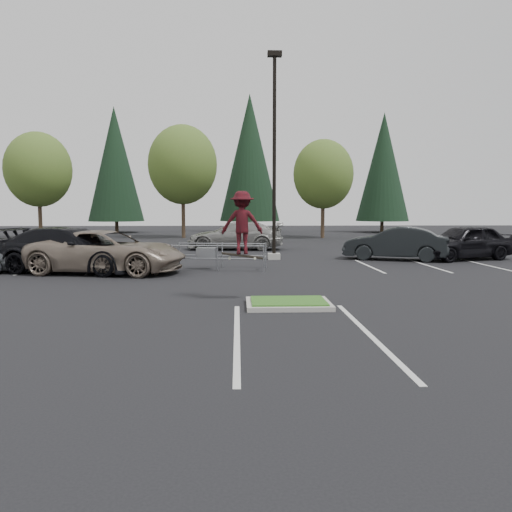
{
  "coord_description": "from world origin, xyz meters",
  "views": [
    {
      "loc": [
        -1.33,
        -12.89,
        2.57
      ],
      "look_at": [
        -0.8,
        1.5,
        1.18
      ],
      "focal_mm": 35.0,
      "sensor_mm": 36.0,
      "label": 1
    }
  ],
  "objects_px": {
    "skateboarder": "(242,223)",
    "decid_b": "(183,167)",
    "light_pole": "(274,168)",
    "decid_c": "(323,176)",
    "cart_corral": "(210,253)",
    "car_l_black": "(71,250)",
    "decid_a": "(38,172)",
    "car_r_black": "(465,242)",
    "car_r_charc": "(395,243)",
    "conif_a": "(115,164)",
    "conif_b": "(250,158)",
    "conif_c": "(383,167)",
    "car_far_silver": "(236,236)",
    "car_l_tan": "(107,252)"
  },
  "relations": [
    {
      "from": "conif_a",
      "to": "decid_a",
      "type": "bearing_deg",
      "value": -111.91
    },
    {
      "from": "decid_c",
      "to": "conif_c",
      "type": "xyz_separation_m",
      "value": [
        8.01,
        9.67,
        1.59
      ]
    },
    {
      "from": "conif_a",
      "to": "car_far_silver",
      "type": "distance_m",
      "value": 26.09
    },
    {
      "from": "decid_b",
      "to": "car_r_charc",
      "type": "xyz_separation_m",
      "value": [
        12.51,
        -19.03,
        -5.22
      ]
    },
    {
      "from": "car_r_charc",
      "to": "decid_a",
      "type": "bearing_deg",
      "value": -105.35
    },
    {
      "from": "decid_c",
      "to": "conif_b",
      "type": "relative_size",
      "value": 0.58
    },
    {
      "from": "cart_corral",
      "to": "decid_b",
      "type": "bearing_deg",
      "value": 105.66
    },
    {
      "from": "decid_c",
      "to": "skateboarder",
      "type": "xyz_separation_m",
      "value": [
        -7.19,
        -28.83,
        -3.1
      ]
    },
    {
      "from": "decid_b",
      "to": "car_l_black",
      "type": "relative_size",
      "value": 1.55
    },
    {
      "from": "light_pole",
      "to": "car_r_black",
      "type": "distance_m",
      "value": 10.2
    },
    {
      "from": "conif_c",
      "to": "car_l_black",
      "type": "relative_size",
      "value": 2.01
    },
    {
      "from": "decid_a",
      "to": "conif_a",
      "type": "xyz_separation_m",
      "value": [
        4.01,
        9.97,
        1.52
      ]
    },
    {
      "from": "car_r_black",
      "to": "car_r_charc",
      "type": "bearing_deg",
      "value": -107.79
    },
    {
      "from": "skateboarder",
      "to": "decid_b",
      "type": "bearing_deg",
      "value": -78.71
    },
    {
      "from": "decid_a",
      "to": "decid_b",
      "type": "distance_m",
      "value": 12.02
    },
    {
      "from": "car_l_tan",
      "to": "car_r_black",
      "type": "distance_m",
      "value": 17.1
    },
    {
      "from": "car_r_black",
      "to": "cart_corral",
      "type": "bearing_deg",
      "value": -92.37
    },
    {
      "from": "decid_b",
      "to": "conif_c",
      "type": "bearing_deg",
      "value": 24.14
    },
    {
      "from": "car_l_tan",
      "to": "car_r_charc",
      "type": "xyz_separation_m",
      "value": [
        13.0,
        4.5,
        -0.02
      ]
    },
    {
      "from": "car_far_silver",
      "to": "cart_corral",
      "type": "bearing_deg",
      "value": -2.22
    },
    {
      "from": "car_r_black",
      "to": "car_far_silver",
      "type": "relative_size",
      "value": 0.87
    },
    {
      "from": "decid_a",
      "to": "cart_corral",
      "type": "bearing_deg",
      "value": -54.8
    },
    {
      "from": "decid_c",
      "to": "conif_b",
      "type": "height_order",
      "value": "conif_b"
    },
    {
      "from": "decid_c",
      "to": "conif_c",
      "type": "relative_size",
      "value": 0.67
    },
    {
      "from": "conif_b",
      "to": "car_r_charc",
      "type": "distance_m",
      "value": 30.54
    },
    {
      "from": "conif_c",
      "to": "car_l_black",
      "type": "distance_m",
      "value": 39.51
    },
    {
      "from": "light_pole",
      "to": "car_l_black",
      "type": "distance_m",
      "value": 10.41
    },
    {
      "from": "car_r_charc",
      "to": "car_r_black",
      "type": "distance_m",
      "value": 3.5
    },
    {
      "from": "conif_b",
      "to": "decid_b",
      "type": "bearing_deg",
      "value": -121.09
    },
    {
      "from": "decid_a",
      "to": "car_l_black",
      "type": "height_order",
      "value": "decid_a"
    },
    {
      "from": "conif_b",
      "to": "car_l_tan",
      "type": "bearing_deg",
      "value": -100.98
    },
    {
      "from": "cart_corral",
      "to": "car_far_silver",
      "type": "height_order",
      "value": "car_far_silver"
    },
    {
      "from": "conif_a",
      "to": "conif_c",
      "type": "xyz_separation_m",
      "value": [
        28.0,
        -0.5,
        -0.25
      ]
    },
    {
      "from": "skateboarder",
      "to": "light_pole",
      "type": "bearing_deg",
      "value": -96.75
    },
    {
      "from": "decid_a",
      "to": "conif_a",
      "type": "bearing_deg",
      "value": 68.09
    },
    {
      "from": "decid_a",
      "to": "decid_b",
      "type": "height_order",
      "value": "decid_b"
    },
    {
      "from": "light_pole",
      "to": "car_l_tan",
      "type": "relative_size",
      "value": 1.66
    },
    {
      "from": "decid_b",
      "to": "car_r_charc",
      "type": "relative_size",
      "value": 1.93
    },
    {
      "from": "car_l_tan",
      "to": "car_r_charc",
      "type": "bearing_deg",
      "value": -60.47
    },
    {
      "from": "skateboarder",
      "to": "car_l_black",
      "type": "height_order",
      "value": "skateboarder"
    },
    {
      "from": "conif_b",
      "to": "car_r_charc",
      "type": "height_order",
      "value": "conif_b"
    },
    {
      "from": "decid_b",
      "to": "cart_corral",
      "type": "relative_size",
      "value": 2.43
    },
    {
      "from": "decid_c",
      "to": "conif_b",
      "type": "distance_m",
      "value": 12.51
    },
    {
      "from": "conif_b",
      "to": "decid_c",
      "type": "bearing_deg",
      "value": -60.68
    },
    {
      "from": "skateboarder",
      "to": "decid_c",
      "type": "bearing_deg",
      "value": -101.96
    },
    {
      "from": "conif_a",
      "to": "car_far_silver",
      "type": "height_order",
      "value": "conif_a"
    },
    {
      "from": "cart_corral",
      "to": "car_l_tan",
      "type": "xyz_separation_m",
      "value": [
        -4.0,
        -1.05,
        0.16
      ]
    },
    {
      "from": "decid_c",
      "to": "cart_corral",
      "type": "relative_size",
      "value": 2.11
    },
    {
      "from": "decid_b",
      "to": "conif_a",
      "type": "distance_m",
      "value": 12.43
    },
    {
      "from": "decid_b",
      "to": "conif_a",
      "type": "height_order",
      "value": "conif_a"
    }
  ]
}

